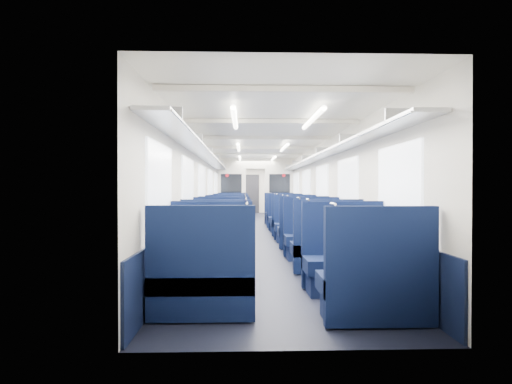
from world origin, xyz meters
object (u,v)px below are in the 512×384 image
Objects in this scene: seat_13 at (291,223)px; seat_14 at (230,220)px; seat_7 at (312,239)px; seat_8 at (224,233)px; seat_4 at (217,250)px; seat_16 at (231,217)px; seat_10 at (227,228)px; seat_18 at (232,214)px; seat_5 at (326,249)px; seat_2 at (211,263)px; seat_17 at (282,217)px; seat_15 at (286,220)px; seat_0 at (202,282)px; seat_6 at (221,240)px; bulkhead at (255,190)px; seat_1 at (375,286)px; seat_11 at (296,227)px; seat_19 at (279,215)px; end_door at (252,194)px; seat_9 at (303,232)px; seat_12 at (228,223)px.

seat_14 is at bearing 145.43° from seat_13.
seat_7 is 1.98m from seat_8.
seat_16 is at bearing 90.00° from seat_4.
seat_10 is 1.00× the size of seat_16.
seat_8 is (0.00, 2.31, 0.00)m from seat_4.
seat_5 is at bearing -78.62° from seat_18.
seat_2 is 6.88m from seat_14.
seat_4 is 7.13m from seat_17.
seat_7 is at bearing -32.92° from seat_8.
seat_2 and seat_14 have the same top height.
seat_15 is at bearing 0.65° from seat_14.
seat_6 is at bearing 90.00° from seat_0.
seat_8 is 1.00× the size of seat_10.
bulkhead is at bearing 102.07° from seat_13.
seat_16 is at bearing 100.15° from seat_1.
seat_19 is (0.00, 4.51, 0.00)m from seat_11.
bulkhead is 2.42× the size of seat_14.
seat_1 is at bearing -36.14° from seat_2.
seat_4 is at bearing -90.00° from seat_10.
seat_7 and seat_13 have the same top height.
seat_2 is 1.00× the size of seat_18.
seat_0 is 1.00× the size of seat_5.
end_door reaches higher than seat_16.
seat_19 is at bearing 90.00° from seat_9.
seat_15 is at bearing 90.00° from seat_9.
seat_10 and seat_19 have the same top height.
seat_12 and seat_14 have the same top height.
seat_7 is 1.00× the size of seat_10.
seat_17 is (0.00, 4.50, 0.00)m from seat_9.
seat_7 is at bearing -90.00° from seat_13.
seat_6 is 1.00× the size of seat_14.
bulkhead is 2.42× the size of seat_18.
seat_7 is (1.66, 2.30, 0.00)m from seat_2.
seat_12 is 1.00× the size of seat_15.
seat_16 is at bearing 125.54° from seat_13.
end_door is 1.73× the size of seat_7.
bulkhead is 2.42× the size of seat_7.
seat_19 is (0.00, 1.17, 0.00)m from seat_17.
seat_7 and seat_11 have the same top height.
seat_8 is at bearing -142.35° from seat_11.
seat_10 is 1.00× the size of seat_14.
bulkhead is at bearing 84.46° from seat_4.
seat_11 is 1.08m from seat_13.
seat_13 is (0.00, 6.95, 0.00)m from seat_1.
seat_11 is at bearing -90.00° from seat_19.
end_door is 16.14m from seat_2.
seat_16 is at bearing 103.38° from seat_5.
seat_13 is at bearing -90.00° from seat_19.
seat_5 is at bearing -90.00° from seat_13.
seat_17 is (0.83, -1.62, -0.88)m from bulkhead.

